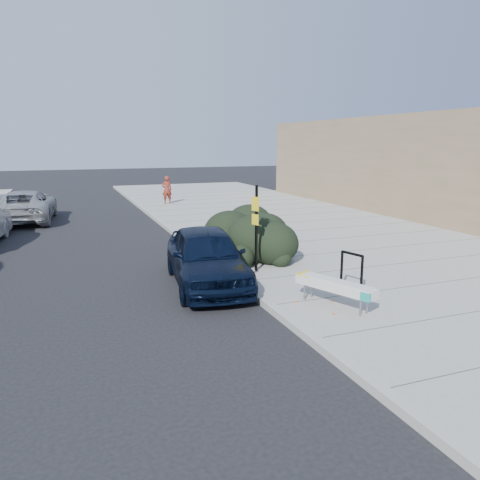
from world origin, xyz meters
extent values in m
plane|color=black|center=(0.00, 0.00, 0.00)|extent=(120.00, 120.00, 0.00)
cube|color=gray|center=(5.60, 5.00, 0.07)|extent=(11.20, 50.00, 0.15)
cube|color=#9E9E99|center=(0.00, 5.00, 0.08)|extent=(0.22, 50.00, 0.17)
cylinder|color=gray|center=(1.45, -3.32, 0.34)|extent=(0.05, 0.05, 0.38)
cylinder|color=gray|center=(1.70, -3.22, 0.34)|extent=(0.05, 0.05, 0.38)
cylinder|color=gray|center=(0.88, -1.92, 0.34)|extent=(0.05, 0.05, 0.38)
cylinder|color=gray|center=(1.12, -1.82, 0.34)|extent=(0.05, 0.05, 0.38)
cylinder|color=gray|center=(1.16, -2.62, 0.50)|extent=(0.61, 1.42, 0.03)
cylinder|color=gray|center=(1.41, -2.52, 0.50)|extent=(0.61, 1.42, 0.03)
cube|color=#B2B2B2|center=(1.29, -2.57, 0.63)|extent=(1.12, 1.99, 0.21)
cube|color=yellow|center=(0.99, -1.84, 0.75)|extent=(0.53, 0.52, 0.02)
cube|color=teal|center=(1.45, -3.48, 0.63)|extent=(0.13, 0.23, 0.19)
cylinder|color=black|center=(2.29, -2.16, 0.64)|extent=(0.07, 0.07, 0.99)
cylinder|color=black|center=(2.13, -1.54, 0.64)|extent=(0.07, 0.07, 0.99)
cylinder|color=black|center=(2.21, -1.85, 1.14)|extent=(0.23, 0.63, 0.07)
cube|color=black|center=(0.80, 0.84, 1.39)|extent=(0.07, 0.07, 2.48)
cube|color=yellow|center=(0.75, 0.83, 2.11)|extent=(0.11, 0.28, 0.40)
cube|color=yellow|center=(0.75, 0.83, 1.66)|extent=(0.10, 0.26, 0.31)
ellipsoid|color=black|center=(1.50, 3.17, 0.97)|extent=(2.76, 4.63, 1.64)
imported|color=black|center=(-0.80, 0.49, 0.79)|extent=(2.40, 4.84, 1.58)
imported|color=#9A9C9F|center=(-6.00, 13.65, 0.77)|extent=(2.96, 5.69, 1.53)
imported|color=maroon|center=(1.69, 16.80, 0.99)|extent=(0.62, 0.42, 1.67)
camera|label=1|loc=(-4.35, -11.23, 3.81)|focal=35.00mm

